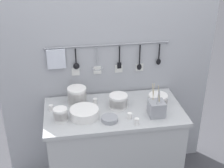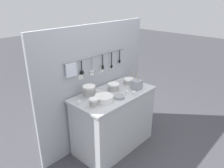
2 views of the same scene
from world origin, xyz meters
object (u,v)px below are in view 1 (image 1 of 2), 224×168
bowl_stack_wide_centre (158,99)px  cup_mid_row (130,116)px  cutlery_caddy (156,108)px  cup_edge_far (137,121)px  plate_stack (84,113)px  bowl_stack_back_corner (61,115)px  steel_mixing_bowl (110,119)px  cup_back_right (95,101)px  cup_back_left (51,108)px  bowl_stack_short_front (118,101)px  bowl_stack_nested_right (77,96)px

bowl_stack_wide_centre → cup_mid_row: bearing=-146.9°
bowl_stack_wide_centre → cutlery_caddy: 0.20m
cup_edge_far → plate_stack: bearing=157.2°
bowl_stack_back_corner → cup_mid_row: bearing=-6.2°
steel_mixing_bowl → cup_back_right: cup_back_right is taller
bowl_stack_back_corner → cutlery_caddy: 0.78m
cutlery_caddy → plate_stack: bearing=173.3°
cup_back_left → cup_mid_row: bearing=-20.1°
bowl_stack_short_front → cup_back_right: (-0.19, 0.09, -0.03)m
bowl_stack_nested_right → cup_edge_far: size_ratio=3.36×
bowl_stack_wide_centre → cup_edge_far: 0.38m
cup_mid_row → cup_back_right: 0.38m
bowl_stack_wide_centre → cup_edge_far: (-0.26, -0.28, -0.02)m
bowl_stack_nested_right → cup_mid_row: size_ratio=3.36×
plate_stack → cup_back_right: plate_stack is taller
bowl_stack_back_corner → cup_back_left: size_ratio=2.26×
steel_mixing_bowl → cup_back_left: 0.52m
bowl_stack_short_front → steel_mixing_bowl: size_ratio=1.19×
bowl_stack_short_front → cup_mid_row: size_ratio=3.23×
cup_edge_far → cup_back_left: same height
plate_stack → cup_mid_row: bearing=-12.6°
plate_stack → cup_back_right: size_ratio=4.84×
bowl_stack_back_corner → plate_stack: bowl_stack_back_corner is taller
steel_mixing_bowl → cutlery_caddy: (0.39, 0.02, 0.05)m
bowl_stack_nested_right → cup_back_right: (0.15, -0.02, -0.05)m
steel_mixing_bowl → bowl_stack_wide_centre: bearing=23.9°
cutlery_caddy → cup_back_left: bearing=165.7°
plate_stack → steel_mixing_bowl: (0.19, -0.09, -0.02)m
bowl_stack_back_corner → bowl_stack_nested_right: size_ratio=0.67×
bowl_stack_nested_right → cutlery_caddy: size_ratio=0.61×
cup_edge_far → steel_mixing_bowl: bearing=159.8°
plate_stack → cutlery_caddy: (0.59, -0.07, 0.03)m
bowl_stack_wide_centre → cup_mid_row: 0.35m
cup_mid_row → bowl_stack_back_corner: bearing=173.8°
bowl_stack_back_corner → bowl_stack_short_front: (0.49, 0.13, 0.00)m
cutlery_caddy → cup_mid_row: bearing=-177.1°
bowl_stack_back_corner → plate_stack: (0.19, 0.02, -0.02)m
cup_mid_row → plate_stack: bearing=167.4°
steel_mixing_bowl → bowl_stack_short_front: bearing=61.9°
bowl_stack_wide_centre → cup_back_left: bearing=177.7°
bowl_stack_nested_right → bowl_stack_wide_centre: bearing=-9.0°
plate_stack → cup_mid_row: 0.37m
bowl_stack_short_front → cup_back_left: size_ratio=3.23×
cup_mid_row → cup_back_right: size_ratio=1.00×
cup_edge_far → cup_mid_row: bearing=113.8°
cup_mid_row → cutlery_caddy: bearing=2.9°
bowl_stack_short_front → cup_back_left: bowl_stack_short_front is taller
steel_mixing_bowl → cutlery_caddy: bearing=3.4°
cup_back_left → cup_back_right: same height
cup_back_left → cup_mid_row: same height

